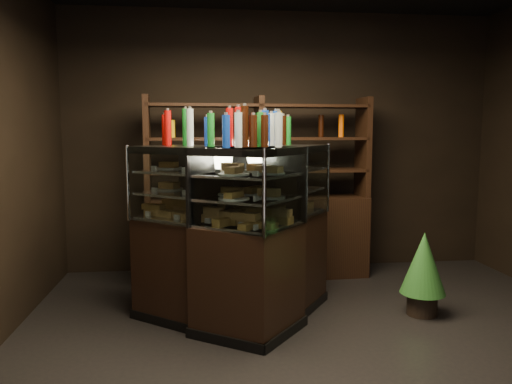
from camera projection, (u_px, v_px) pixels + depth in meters
ground at (337, 359)px, 3.59m from camera, size 5.00×5.00×0.00m
room_shell at (343, 85)px, 3.36m from camera, size 5.02×5.02×3.01m
display_case at (241, 263)px, 4.29m from camera, size 1.85×1.54×1.52m
food_display at (241, 192)px, 4.21m from camera, size 1.41×1.14×0.46m
bottles_top at (240, 129)px, 4.15m from camera, size 1.23×1.00×0.30m
potted_conifer at (424, 262)px, 4.40m from camera, size 0.40×0.40×0.85m
back_shelving at (259, 224)px, 5.51m from camera, size 2.45×0.53×2.00m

